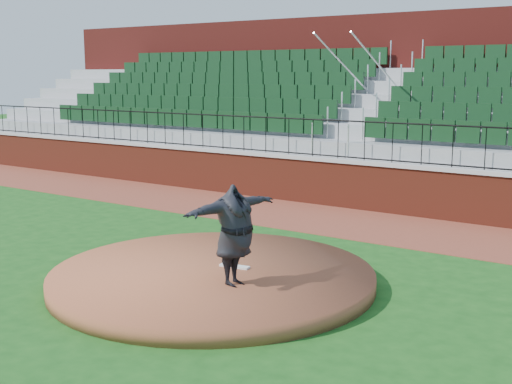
% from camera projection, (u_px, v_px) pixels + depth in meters
% --- Properties ---
extents(ground, '(90.00, 90.00, 0.00)m').
position_uv_depth(ground, '(207.00, 277.00, 11.74)').
color(ground, '#164C15').
rests_on(ground, ground).
extents(warning_track, '(34.00, 3.20, 0.01)m').
position_uv_depth(warning_track, '(348.00, 222.00, 16.11)').
color(warning_track, brown).
rests_on(warning_track, ground).
extents(field_wall, '(34.00, 0.35, 1.20)m').
position_uv_depth(field_wall, '(377.00, 188.00, 17.30)').
color(field_wall, maroon).
rests_on(field_wall, ground).
extents(wall_cap, '(34.00, 0.45, 0.10)m').
position_uv_depth(wall_cap, '(378.00, 163.00, 17.19)').
color(wall_cap, '#B7B7B7').
rests_on(wall_cap, field_wall).
extents(wall_railing, '(34.00, 0.05, 1.00)m').
position_uv_depth(wall_railing, '(378.00, 142.00, 17.09)').
color(wall_railing, black).
rests_on(wall_railing, wall_cap).
extents(seating_stands, '(34.00, 5.10, 4.60)m').
position_uv_depth(seating_stands, '(419.00, 117.00, 19.21)').
color(seating_stands, gray).
rests_on(seating_stands, ground).
extents(concourse_wall, '(34.00, 0.50, 5.50)m').
position_uv_depth(concourse_wall, '(452.00, 98.00, 21.40)').
color(concourse_wall, maroon).
rests_on(concourse_wall, ground).
extents(pitchers_mound, '(5.47, 5.47, 0.25)m').
position_uv_depth(pitchers_mound, '(213.00, 277.00, 11.32)').
color(pitchers_mound, brown).
rests_on(pitchers_mound, ground).
extents(pitching_rubber, '(0.55, 0.22, 0.04)m').
position_uv_depth(pitching_rubber, '(235.00, 266.00, 11.45)').
color(pitching_rubber, white).
rests_on(pitching_rubber, pitchers_mound).
extents(pitcher, '(0.75, 2.02, 1.60)m').
position_uv_depth(pitcher, '(235.00, 235.00, 10.37)').
color(pitcher, black).
rests_on(pitcher, pitchers_mound).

